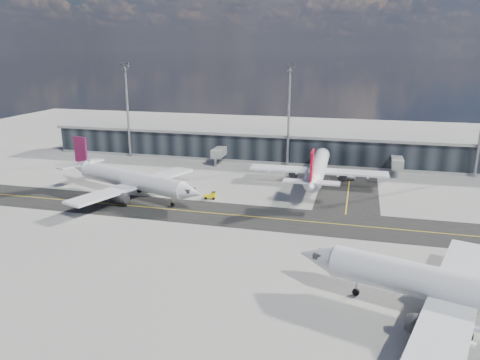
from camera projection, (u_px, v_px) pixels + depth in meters
The scene contains 9 objects.
ground at pixel (249, 224), 91.09m from camera, with size 300.00×300.00×0.00m, color gray.
taxiway_lanes at pixel (279, 208), 100.16m from camera, with size 180.00×63.00×0.03m.
terminal_concourse at pixel (291, 148), 141.19m from camera, with size 152.00×19.80×8.80m.
floodlight_masts at pixel (289, 112), 131.62m from camera, with size 102.50×0.70×28.90m.
airliner_af at pixel (130, 179), 106.97m from camera, with size 39.97×34.53×12.19m.
airliner_redtail at pixel (318, 169), 116.71m from camera, with size 34.63×40.71×12.10m.
airliner_near at pixel (471, 293), 56.43m from camera, with size 43.76×37.71×13.20m.
baggage_tug at pixel (211, 195), 105.79m from camera, with size 2.82×1.66×1.68m.
service_van at pixel (351, 175), 123.23m from camera, with size 2.76×5.99×1.66m, color white.
Camera 1 is at (19.51, -83.16, 32.82)m, focal length 35.00 mm.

